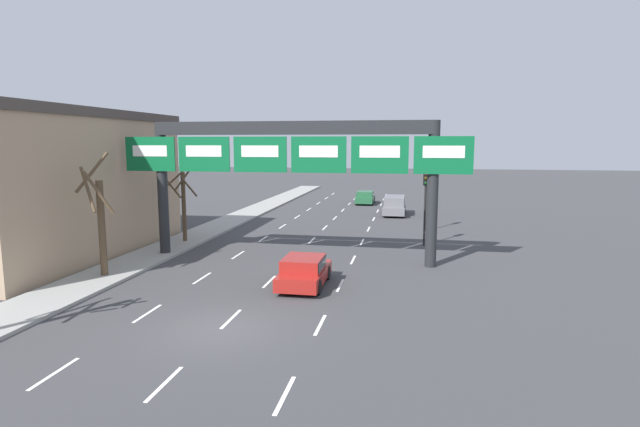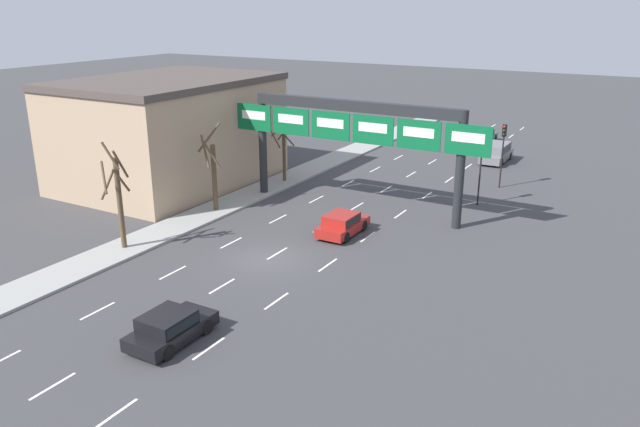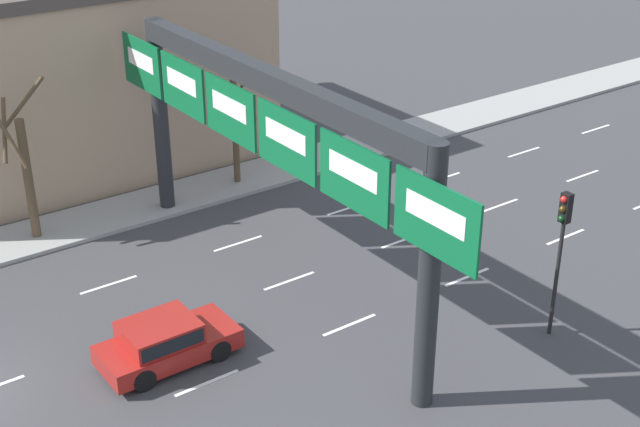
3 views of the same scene
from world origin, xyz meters
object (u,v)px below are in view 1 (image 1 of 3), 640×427
sign_gantry (290,156)px  suv_grey (394,204)px  car_red (304,270)px  traffic_light_near_gantry (426,183)px  tree_bare_third (183,200)px  car_green (365,197)px  tree_bare_second (100,218)px  traffic_light_mid_block (425,192)px

sign_gantry → suv_grey: 19.87m
car_red → sign_gantry: bearing=110.4°
traffic_light_near_gantry → tree_bare_third: tree_bare_third is taller
car_green → tree_bare_third: tree_bare_third is taller
tree_bare_second → tree_bare_third: (0.07, 8.51, -0.14)m
traffic_light_near_gantry → traffic_light_mid_block: traffic_light_near_gantry is taller
traffic_light_mid_block → car_red: bearing=-118.5°
car_red → suv_grey: (3.17, 23.33, 0.19)m
car_green → suv_grey: 8.18m
sign_gantry → tree_bare_second: 9.79m
car_red → suv_grey: 23.54m
suv_grey → car_red: bearing=-97.7°
traffic_light_near_gantry → tree_bare_second: size_ratio=0.85×
tree_bare_third → tree_bare_second: bearing=-90.5°
tree_bare_second → suv_grey: bearing=61.5°
suv_grey → tree_bare_third: 19.91m
traffic_light_near_gantry → car_green: bearing=110.2°
sign_gantry → traffic_light_mid_block: bearing=36.8°
car_green → tree_bare_third: bearing=-112.7°
suv_grey → tree_bare_second: tree_bare_second is taller
sign_gantry → traffic_light_near_gantry: 13.04m
traffic_light_mid_block → suv_grey: bearing=99.8°
car_green → traffic_light_mid_block: traffic_light_mid_block is taller
traffic_light_mid_block → tree_bare_third: size_ratio=0.96×
car_red → tree_bare_third: bearing=139.6°
car_red → traffic_light_mid_block: size_ratio=0.85×
suv_grey → traffic_light_mid_block: 13.70m
suv_grey → sign_gantry: bearing=-104.7°
traffic_light_mid_block → tree_bare_second: bearing=-145.5°
car_green → traffic_light_near_gantry: 16.86m
car_green → suv_grey: size_ratio=0.82×
sign_gantry → tree_bare_third: sign_gantry is taller
car_red → car_green: bearing=90.2°
car_red → tree_bare_second: 9.91m
traffic_light_near_gantry → tree_bare_third: size_ratio=1.01×
car_red → car_green: (-0.11, 30.82, -0.01)m
traffic_light_near_gantry → tree_bare_third: 16.80m
suv_grey → tree_bare_third: (-12.77, -15.17, 1.82)m
traffic_light_near_gantry → suv_grey: bearing=106.9°
tree_bare_second → car_green: bearing=73.0°
traffic_light_near_gantry → tree_bare_second: tree_bare_second is taller
sign_gantry → suv_grey: sign_gantry is taller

